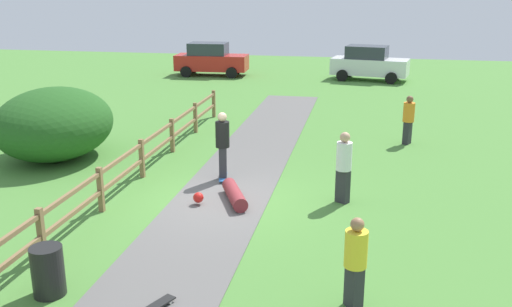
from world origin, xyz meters
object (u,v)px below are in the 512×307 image
bystander_yellow (355,259)px  bystander_orange (408,118)px  bush_large (55,124)px  bystander_white (344,164)px  parked_car_red (211,59)px  skateboard_loose (155,306)px  trash_bin (48,271)px  skater_riding (223,142)px  parked_car_white (369,63)px  skater_fallen (232,195)px

bystander_yellow → bystander_orange: bystander_orange is taller
bush_large → bystander_white: bush_large is taller
bush_large → parked_car_red: 17.18m
skateboard_loose → bystander_white: (2.81, 5.58, 0.91)m
trash_bin → bystander_white: size_ratio=0.50×
bush_large → bystander_orange: 11.44m
bystander_yellow → bush_large: bearing=143.4°
trash_bin → parked_car_red: (-3.84, 24.70, 0.51)m
bystander_white → bystander_yellow: 4.85m
trash_bin → bystander_white: 7.26m
bystander_yellow → bystander_orange: size_ratio=0.98×
skater_riding → bystander_white: (3.32, -1.06, -0.09)m
bystander_white → parked_car_red: size_ratio=0.42×
bush_large → parked_car_white: size_ratio=0.92×
bystander_yellow → parked_car_white: parked_car_white is taller
skater_fallen → bystander_orange: bearing=54.5°
bystander_yellow → parked_car_red: size_ratio=0.38×
trash_bin → skater_fallen: trash_bin is taller
trash_bin → parked_car_white: parked_car_white is taller
bystander_orange → skater_riding: bearing=-137.2°
bystander_white → bystander_orange: size_ratio=1.09×
skater_fallen → skateboard_loose: size_ratio=1.95×
skater_fallen → parked_car_red: 20.72m
skater_riding → bystander_yellow: 6.97m
bystander_orange → parked_car_white: size_ratio=0.37×
skateboard_loose → bystander_yellow: bystander_yellow is taller
skateboard_loose → bystander_orange: bearing=67.7°
skater_fallen → bystander_white: bystander_white is taller
skater_fallen → bystander_orange: size_ratio=0.95×
skater_riding → bystander_yellow: bearing=-57.6°
skater_riding → skater_fallen: (0.62, -1.60, -0.89)m
bush_large → bystander_yellow: 11.61m
skateboard_loose → bystander_white: bearing=63.3°
bystander_orange → skater_fallen: bearing=-125.5°
trash_bin → skater_fallen: 5.32m
skater_fallen → skater_riding: bearing=111.3°
bush_large → skater_riding: 5.68m
skateboard_loose → skater_riding: bearing=94.4°
trash_bin → bystander_orange: (6.70, 11.30, 0.46)m
trash_bin → skateboard_loose: (2.00, -0.16, -0.36)m
bystander_white → parked_car_red: bearing=114.2°
skater_riding → bystander_white: bearing=-17.6°
skater_fallen → bystander_white: 2.86m
bush_large → bystander_white: (8.90, -2.10, -0.11)m
skater_fallen → bystander_white: (2.69, 0.55, 0.80)m
bush_large → skateboard_loose: (6.10, -7.68, -1.01)m
bystander_orange → parked_car_white: 13.48m
skater_riding → parked_car_red: 18.99m
parked_car_white → bush_large: bearing=-118.8°
skater_riding → parked_car_white: (3.85, 18.24, -0.13)m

